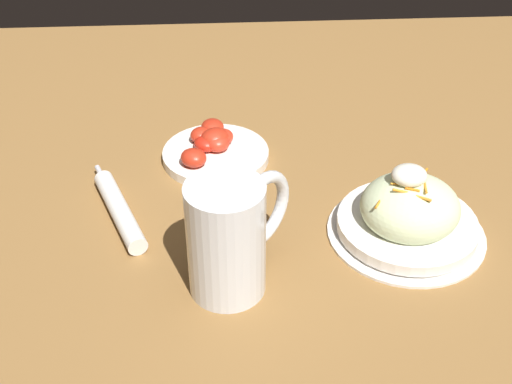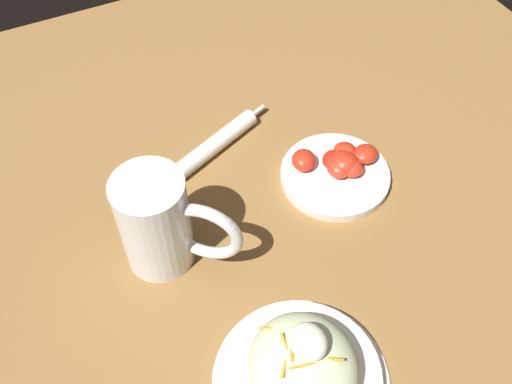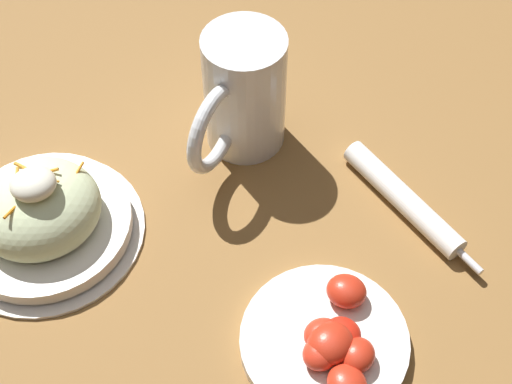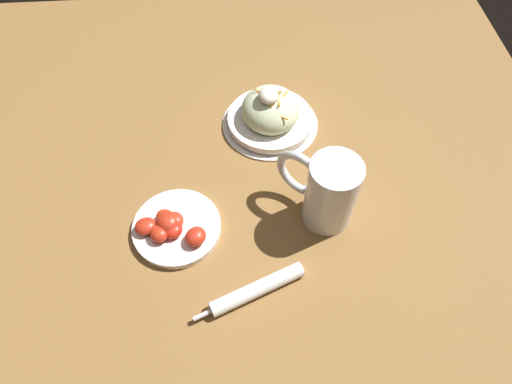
{
  "view_description": "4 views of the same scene",
  "coord_description": "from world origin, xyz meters",
  "px_view_note": "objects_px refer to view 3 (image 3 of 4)",
  "views": [
    {
      "loc": [
        0.08,
        0.78,
        0.62
      ],
      "look_at": [
        0.03,
        0.03,
        0.06
      ],
      "focal_mm": 47.63,
      "sensor_mm": 36.0,
      "label": 1
    },
    {
      "loc": [
        -0.4,
        0.23,
        0.71
      ],
      "look_at": [
        0.07,
        0.0,
        0.07
      ],
      "focal_mm": 40.94,
      "sensor_mm": 36.0,
      "label": 2
    },
    {
      "loc": [
        -0.06,
        -0.44,
        0.69
      ],
      "look_at": [
        0.05,
        -0.0,
        0.09
      ],
      "focal_mm": 50.92,
      "sensor_mm": 36.0,
      "label": 3
    },
    {
      "loc": [
        0.53,
        -0.03,
        0.77
      ],
      "look_at": [
        0.05,
        0.01,
        0.05
      ],
      "focal_mm": 31.15,
      "sensor_mm": 36.0,
      "label": 4
    }
  ],
  "objects_px": {
    "salad_plate": "(41,216)",
    "tomato_plate": "(329,341)",
    "napkin_roll": "(403,198)",
    "beer_mug": "(243,99)"
  },
  "relations": [
    {
      "from": "salad_plate",
      "to": "tomato_plate",
      "type": "distance_m",
      "value": 0.34
    },
    {
      "from": "salad_plate",
      "to": "tomato_plate",
      "type": "xyz_separation_m",
      "value": [
        0.27,
        -0.21,
        -0.02
      ]
    },
    {
      "from": "salad_plate",
      "to": "napkin_roll",
      "type": "relative_size",
      "value": 1.07
    },
    {
      "from": "napkin_roll",
      "to": "salad_plate",
      "type": "bearing_deg",
      "value": 171.63
    },
    {
      "from": "napkin_roll",
      "to": "tomato_plate",
      "type": "distance_m",
      "value": 0.21
    },
    {
      "from": "napkin_roll",
      "to": "beer_mug",
      "type": "bearing_deg",
      "value": 137.09
    },
    {
      "from": "beer_mug",
      "to": "salad_plate",
      "type": "bearing_deg",
      "value": -161.1
    },
    {
      "from": "salad_plate",
      "to": "beer_mug",
      "type": "distance_m",
      "value": 0.27
    },
    {
      "from": "napkin_roll",
      "to": "tomato_plate",
      "type": "xyz_separation_m",
      "value": [
        -0.14,
        -0.15,
        0.0
      ]
    },
    {
      "from": "beer_mug",
      "to": "napkin_roll",
      "type": "distance_m",
      "value": 0.22
    }
  ]
}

